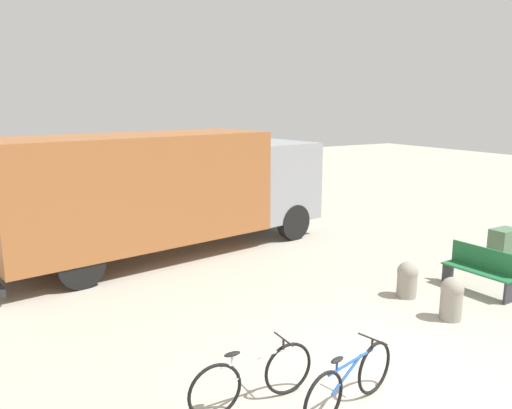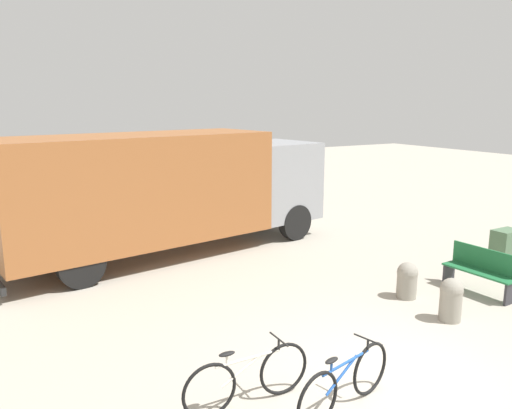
{
  "view_description": "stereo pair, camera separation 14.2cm",
  "coord_description": "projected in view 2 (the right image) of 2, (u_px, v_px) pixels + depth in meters",
  "views": [
    {
      "loc": [
        -4.98,
        -4.42,
        3.81
      ],
      "look_at": [
        0.37,
        4.61,
        1.66
      ],
      "focal_mm": 35.0,
      "sensor_mm": 36.0,
      "label": 1
    },
    {
      "loc": [
        -4.86,
        -4.49,
        3.81
      ],
      "look_at": [
        0.37,
        4.61,
        1.66
      ],
      "focal_mm": 35.0,
      "sensor_mm": 36.0,
      "label": 2
    }
  ],
  "objects": [
    {
      "name": "ground_plane",
      "position": [
        398.0,
        381.0,
        6.95
      ],
      "size": [
        60.0,
        60.0,
        0.0
      ],
      "primitive_type": "plane",
      "color": "#A8A091"
    },
    {
      "name": "delivery_truck",
      "position": [
        170.0,
        187.0,
        12.5
      ],
      "size": [
        8.83,
        3.41,
        3.07
      ],
      "rotation": [
        0.0,
        0.0,
        0.14
      ],
      "color": "#99592D",
      "rests_on": "ground"
    },
    {
      "name": "park_bench",
      "position": [
        481.0,
        270.0,
        10.1
      ],
      "size": [
        0.47,
        1.49,
        0.91
      ],
      "rotation": [
        0.0,
        0.0,
        1.62
      ],
      "color": "#1E6638",
      "rests_on": "ground"
    },
    {
      "name": "bicycle_near",
      "position": [
        248.0,
        378.0,
        6.32
      ],
      "size": [
        1.79,
        0.44,
        0.82
      ],
      "rotation": [
        0.0,
        0.0,
        -0.02
      ],
      "color": "black",
      "rests_on": "ground"
    },
    {
      "name": "bicycle_middle",
      "position": [
        345.0,
        382.0,
        6.22
      ],
      "size": [
        1.75,
        0.54,
        0.82
      ],
      "rotation": [
        0.0,
        0.0,
        0.23
      ],
      "color": "black",
      "rests_on": "ground"
    },
    {
      "name": "bollard_near_bench",
      "position": [
        451.0,
        298.0,
        8.81
      ],
      "size": [
        0.4,
        0.4,
        0.78
      ],
      "color": "gray",
      "rests_on": "ground"
    },
    {
      "name": "bollard_far_bench",
      "position": [
        407.0,
        279.0,
        9.86
      ],
      "size": [
        0.41,
        0.41,
        0.72
      ],
      "color": "gray",
      "rests_on": "ground"
    },
    {
      "name": "utility_box",
      "position": [
        505.0,
        249.0,
        11.57
      ],
      "size": [
        0.65,
        0.43,
        0.93
      ],
      "color": "#4C6B4C",
      "rests_on": "ground"
    }
  ]
}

